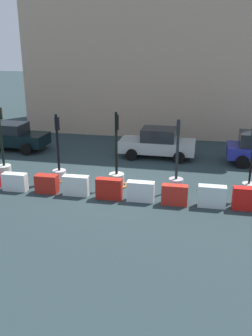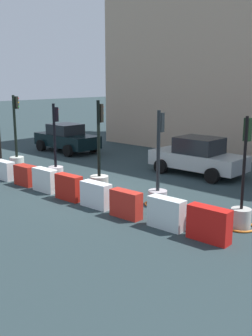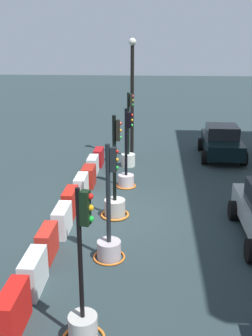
% 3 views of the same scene
% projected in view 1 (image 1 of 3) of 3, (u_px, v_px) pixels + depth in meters
% --- Properties ---
extents(ground_plane, '(120.00, 120.00, 0.00)m').
position_uv_depth(ground_plane, '(115.00, 188.00, 16.67)').
color(ground_plane, '#273639').
extents(traffic_light_0, '(0.64, 0.64, 3.42)m').
position_uv_depth(traffic_light_0, '(4.00, 164.00, 17.82)').
color(traffic_light_0, silver).
rests_on(traffic_light_0, ground_plane).
extents(traffic_light_1, '(0.80, 0.80, 3.15)m').
position_uv_depth(traffic_light_1, '(59.00, 169.00, 17.44)').
color(traffic_light_1, beige).
rests_on(traffic_light_1, ground_plane).
extents(traffic_light_2, '(0.96, 0.96, 3.38)m').
position_uv_depth(traffic_light_2, '(117.00, 175.00, 16.78)').
color(traffic_light_2, '#B1AEA4').
rests_on(traffic_light_2, ground_plane).
extents(traffic_light_3, '(0.86, 0.86, 3.15)m').
position_uv_depth(traffic_light_3, '(176.00, 177.00, 16.37)').
color(traffic_light_3, '#B6ABB0').
rests_on(traffic_light_3, ground_plane).
extents(traffic_light_4, '(0.86, 0.86, 3.16)m').
position_uv_depth(traffic_light_4, '(249.00, 184.00, 15.67)').
color(traffic_light_4, '#B4B2AB').
rests_on(traffic_light_4, ground_plane).
extents(construction_barrier_1, '(1.07, 0.42, 0.78)m').
position_uv_depth(construction_barrier_1, '(15.00, 182.00, 16.30)').
color(construction_barrier_1, silver).
rests_on(construction_barrier_1, ground_plane).
extents(construction_barrier_2, '(0.97, 0.49, 0.79)m').
position_uv_depth(construction_barrier_2, '(47.00, 184.00, 16.08)').
color(construction_barrier_2, '#AD2318').
rests_on(construction_barrier_2, ground_plane).
extents(construction_barrier_3, '(1.11, 0.40, 0.87)m').
position_uv_depth(construction_barrier_3, '(76.00, 186.00, 15.77)').
color(construction_barrier_3, silver).
rests_on(construction_barrier_3, ground_plane).
extents(construction_barrier_4, '(1.08, 0.39, 0.89)m').
position_uv_depth(construction_barrier_4, '(109.00, 189.00, 15.41)').
color(construction_barrier_4, '#B41E14').
rests_on(construction_barrier_4, ground_plane).
extents(construction_barrier_5, '(1.12, 0.42, 0.84)m').
position_uv_depth(construction_barrier_5, '(141.00, 191.00, 15.20)').
color(construction_barrier_5, silver).
rests_on(construction_barrier_5, ground_plane).
extents(construction_barrier_6, '(1.05, 0.39, 0.83)m').
position_uv_depth(construction_barrier_6, '(175.00, 195.00, 14.87)').
color(construction_barrier_6, red).
rests_on(construction_barrier_6, ground_plane).
extents(construction_barrier_7, '(1.10, 0.42, 0.88)m').
position_uv_depth(construction_barrier_7, '(212.00, 196.00, 14.66)').
color(construction_barrier_7, silver).
rests_on(construction_barrier_7, ground_plane).
extents(construction_barrier_8, '(1.16, 0.41, 0.91)m').
position_uv_depth(construction_barrier_8, '(248.00, 199.00, 14.41)').
color(construction_barrier_8, red).
rests_on(construction_barrier_8, ground_plane).
extents(car_black_sedan, '(4.15, 2.19, 1.60)m').
position_uv_depth(car_black_sedan, '(13.00, 137.00, 22.35)').
color(car_black_sedan, black).
rests_on(car_black_sedan, ground_plane).
extents(car_silver_hatchback, '(4.20, 2.14, 1.65)m').
position_uv_depth(car_silver_hatchback, '(158.00, 143.00, 20.88)').
color(car_silver_hatchback, '#A6B0B0').
rests_on(car_silver_hatchback, ground_plane).
extents(building_main_facade, '(18.53, 9.06, 13.51)m').
position_uv_depth(building_main_facade, '(160.00, 33.00, 27.04)').
color(building_main_facade, tan).
rests_on(building_main_facade, ground_plane).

